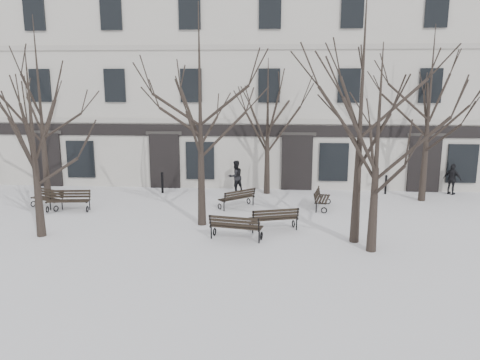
# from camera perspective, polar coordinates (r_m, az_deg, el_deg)

# --- Properties ---
(ground) EXTENTS (100.00, 100.00, 0.00)m
(ground) POSITION_cam_1_polar(r_m,az_deg,el_deg) (17.36, -3.52, -6.91)
(ground) COLOR white
(ground) RESTS_ON ground
(building) EXTENTS (40.40, 10.20, 11.40)m
(building) POSITION_cam_1_polar(r_m,az_deg,el_deg) (29.34, -0.34, 11.74)
(building) COLOR #BCB6AE
(building) RESTS_ON ground
(tree_0) EXTENTS (4.71, 4.71, 6.73)m
(tree_0) POSITION_cam_1_polar(r_m,az_deg,el_deg) (18.11, -24.08, 6.49)
(tree_0) COLOR black
(tree_0) RESTS_ON ground
(tree_1) EXTENTS (5.92, 5.92, 8.46)m
(tree_1) POSITION_cam_1_polar(r_m,az_deg,el_deg) (17.97, -4.92, 10.90)
(tree_1) COLOR black
(tree_1) RESTS_ON ground
(tree_2) EXTENTS (5.97, 5.97, 8.53)m
(tree_2) POSITION_cam_1_polar(r_m,az_deg,el_deg) (16.38, 14.65, 10.63)
(tree_2) COLOR black
(tree_2) RESTS_ON ground
(tree_3) EXTENTS (4.76, 4.76, 6.80)m
(tree_3) POSITION_cam_1_polar(r_m,az_deg,el_deg) (15.63, 16.53, 6.48)
(tree_3) COLOR black
(tree_3) RESTS_ON ground
(tree_4) EXTENTS (5.98, 5.98, 8.54)m
(tree_4) POSITION_cam_1_polar(r_m,az_deg,el_deg) (23.85, -23.33, 10.34)
(tree_4) COLOR black
(tree_4) RESTS_ON ground
(tree_5) EXTENTS (4.71, 4.71, 6.73)m
(tree_5) POSITION_cam_1_polar(r_m,az_deg,el_deg) (23.34, 3.40, 8.46)
(tree_5) COLOR black
(tree_5) RESTS_ON ground
(tree_6) EXTENTS (5.68, 5.68, 8.11)m
(tree_6) POSITION_cam_1_polar(r_m,az_deg,el_deg) (23.45, 22.17, 9.77)
(tree_6) COLOR black
(tree_6) RESTS_ON ground
(bench_0) EXTENTS (1.87, 0.84, 0.92)m
(bench_0) POSITION_cam_1_polar(r_m,az_deg,el_deg) (21.90, -20.16, -2.30)
(bench_0) COLOR black
(bench_0) RESTS_ON ground
(bench_1) EXTENTS (1.93, 1.15, 0.92)m
(bench_1) POSITION_cam_1_polar(r_m,az_deg,el_deg) (17.90, 4.17, -4.65)
(bench_1) COLOR black
(bench_1) RESTS_ON ground
(bench_2) EXTENTS (1.96, 1.04, 0.95)m
(bench_2) POSITION_cam_1_polar(r_m,az_deg,el_deg) (16.83, -0.52, -5.65)
(bench_2) COLOR black
(bench_2) RESTS_ON ground
(bench_3) EXTENTS (1.72, 1.27, 0.84)m
(bench_3) POSITION_cam_1_polar(r_m,az_deg,el_deg) (22.77, -22.36, -2.05)
(bench_3) COLOR black
(bench_3) RESTS_ON ground
(bench_4) EXTENTS (1.68, 1.57, 0.87)m
(bench_4) POSITION_cam_1_polar(r_m,az_deg,el_deg) (21.09, -0.32, -2.16)
(bench_4) COLOR black
(bench_4) RESTS_ON ground
(bench_5) EXTENTS (0.96, 1.78, 0.86)m
(bench_5) POSITION_cam_1_polar(r_m,az_deg,el_deg) (21.32, 9.86, -2.20)
(bench_5) COLOR black
(bench_5) RESTS_ON ground
(bollard_a) EXTENTS (0.14, 0.14, 1.08)m
(bollard_a) POSITION_cam_1_polar(r_m,az_deg,el_deg) (24.21, -9.46, -0.22)
(bollard_a) COLOR black
(bollard_a) RESTS_ON ground
(bollard_b) EXTENTS (0.13, 0.13, 0.98)m
(bollard_b) POSITION_cam_1_polar(r_m,az_deg,el_deg) (24.79, 17.35, -0.45)
(bollard_b) COLOR black
(bollard_b) RESTS_ON ground
(pedestrian_b) EXTENTS (1.02, 0.98, 1.65)m
(pedestrian_b) POSITION_cam_1_polar(r_m,az_deg,el_deg) (24.18, -0.54, -1.48)
(pedestrian_b) COLOR black
(pedestrian_b) RESTS_ON ground
(pedestrian_c) EXTENTS (0.92, 0.91, 1.56)m
(pedestrian_c) POSITION_cam_1_polar(r_m,az_deg,el_deg) (25.98, 24.31, -1.61)
(pedestrian_c) COLOR black
(pedestrian_c) RESTS_ON ground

